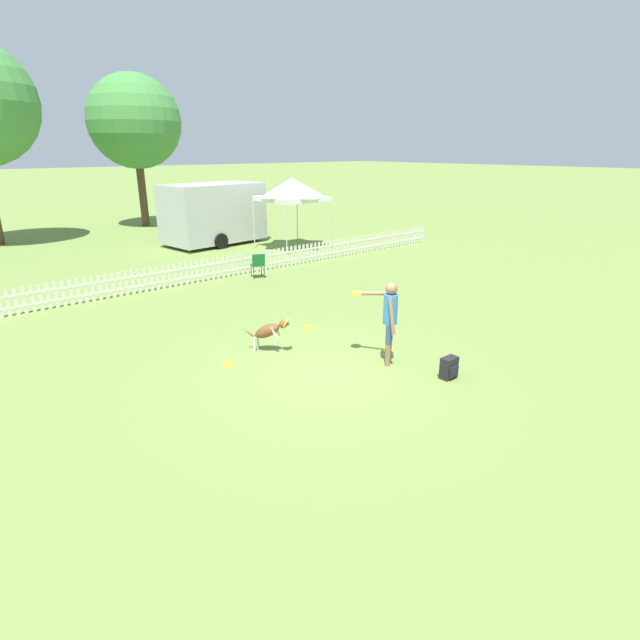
% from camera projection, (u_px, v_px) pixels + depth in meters
% --- Properties ---
extents(ground_plane, '(240.00, 240.00, 0.00)m').
position_uv_depth(ground_plane, '(327.00, 374.00, 9.79)').
color(ground_plane, olive).
extents(handler_person, '(0.53, 1.12, 1.72)m').
position_uv_depth(handler_person, '(389.00, 313.00, 9.93)').
color(handler_person, '#8C664C').
rests_on(handler_person, ground_plane).
extents(leaping_dog, '(0.75, 0.97, 0.80)m').
position_uv_depth(leaping_dog, '(269.00, 331.00, 10.72)').
color(leaping_dog, brown).
rests_on(leaping_dog, ground_plane).
extents(frisbee_near_handler, '(0.24, 0.24, 0.02)m').
position_uv_depth(frisbee_near_handler, '(228.00, 364.00, 10.21)').
color(frisbee_near_handler, yellow).
rests_on(frisbee_near_handler, ground_plane).
extents(frisbee_near_dog, '(0.24, 0.24, 0.02)m').
position_uv_depth(frisbee_near_dog, '(389.00, 351.00, 10.87)').
color(frisbee_near_dog, yellow).
rests_on(frisbee_near_dog, ground_plane).
extents(frisbee_midfield, '(0.24, 0.24, 0.02)m').
position_uv_depth(frisbee_midfield, '(309.00, 326.00, 12.36)').
color(frisbee_midfield, yellow).
rests_on(frisbee_midfield, ground_plane).
extents(backpack_on_grass, '(0.34, 0.24, 0.43)m').
position_uv_depth(backpack_on_grass, '(449.00, 368.00, 9.56)').
color(backpack_on_grass, black).
rests_on(backpack_on_grass, ground_plane).
extents(picket_fence, '(26.12, 0.04, 0.73)m').
position_uv_depth(picket_fence, '(157.00, 278.00, 15.49)').
color(picket_fence, silver).
rests_on(picket_fence, ground_plane).
extents(folding_chair_center, '(0.55, 0.57, 0.85)m').
position_uv_depth(folding_chair_center, '(258.00, 263.00, 16.86)').
color(folding_chair_center, '#333338').
rests_on(folding_chair_center, ground_plane).
extents(canopy_tent_main, '(2.45, 2.45, 3.01)m').
position_uv_depth(canopy_tent_main, '(292.00, 190.00, 21.21)').
color(canopy_tent_main, silver).
rests_on(canopy_tent_main, ground_plane).
extents(equipment_trailer, '(5.27, 2.89, 2.70)m').
position_uv_depth(equipment_trailer, '(213.00, 213.00, 22.62)').
color(equipment_trailer, '#B7B7B7').
rests_on(equipment_trailer, ground_plane).
extents(tree_right_grove, '(4.86, 4.86, 7.96)m').
position_uv_depth(tree_right_grove, '(135.00, 122.00, 26.57)').
color(tree_right_grove, '#4C3823').
rests_on(tree_right_grove, ground_plane).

